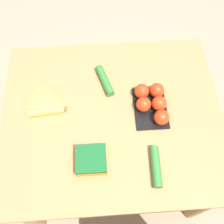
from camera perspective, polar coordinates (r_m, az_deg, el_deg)
name	(u,v)px	position (r m, az deg, el deg)	size (l,w,h in m)	color
ground_plane	(112,160)	(2.09, 0.00, -10.45)	(12.00, 12.00, 0.00)	gray
dining_table	(112,124)	(1.47, 0.00, -2.54)	(1.15, 0.98, 0.78)	#9E7044
banana_bunch	(49,104)	(1.42, -13.59, 1.67)	(0.20, 0.19, 0.04)	brown
tomato_pack	(152,102)	(1.37, 8.73, 2.12)	(0.17, 0.25, 0.09)	black
carrot_bag	(91,160)	(1.24, -4.54, -10.30)	(0.14, 0.14, 0.06)	orange
cucumber_near	(156,166)	(1.26, 9.56, -11.60)	(0.05, 0.20, 0.04)	#2D702D
cucumber_far	(105,80)	(1.46, -1.60, 6.88)	(0.10, 0.20, 0.04)	#2D702D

